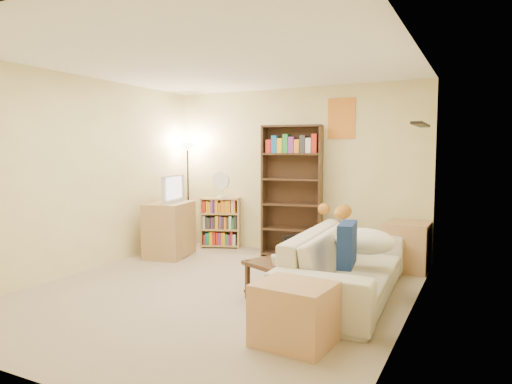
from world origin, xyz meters
TOP-DOWN VIEW (x-y plane):
  - room at (0.00, 0.01)m, footprint 4.50×4.54m
  - sofa at (1.31, 0.51)m, footprint 2.47×1.16m
  - navy_pillow at (1.45, 0.00)m, footprint 0.20×0.47m
  - cream_blanket at (1.48, 0.58)m, footprint 0.64×0.46m
  - tabby_cat at (0.96, 1.41)m, footprint 0.55×0.21m
  - coffee_table at (0.77, 0.22)m, footprint 0.84×1.05m
  - laptop at (0.86, 0.33)m, footprint 0.54×0.54m
  - laptop_screen at (0.74, 0.38)m, footprint 0.14×0.28m
  - mug at (0.77, -0.13)m, footprint 0.20×0.20m
  - tv_remote at (0.99, 0.46)m, footprint 0.07×0.17m
  - tv_stand at (-1.54, 1.16)m, footprint 0.68×0.84m
  - television at (-1.54, 1.16)m, footprint 0.73×0.38m
  - tall_bookshelf at (0.08, 1.94)m, footprint 0.90×0.44m
  - short_bookshelf at (-1.20, 2.05)m, footprint 0.68×0.47m
  - desk_fan at (-1.15, 2.01)m, footprint 0.29×0.16m
  - floor_lamp at (-1.80, 2.01)m, footprint 0.29×0.29m
  - side_table at (1.72, 1.92)m, footprint 0.57×0.57m
  - end_cabinet at (1.28, -0.90)m, footprint 0.64×0.55m
  - book_stacks at (0.61, 1.69)m, footprint 1.37×0.48m

SIDE VIEW (x-z plane):
  - book_stacks at x=0.61m, z-range -0.02..0.22m
  - end_cabinet at x=1.28m, z-range 0.00..0.50m
  - coffee_table at x=0.77m, z-range 0.06..0.47m
  - side_table at x=1.72m, z-range 0.00..0.63m
  - sofa at x=1.31m, z-range 0.00..0.69m
  - tv_stand at x=-1.54m, z-range 0.00..0.80m
  - short_bookshelf at x=-1.20m, z-range 0.00..0.81m
  - tv_remote at x=0.99m, z-range 0.41..0.43m
  - laptop at x=0.86m, z-range 0.41..0.44m
  - mug at x=0.77m, z-range 0.41..0.52m
  - laptop_screen at x=0.74m, z-range 0.43..0.63m
  - cream_blanket at x=1.48m, z-range 0.46..0.73m
  - navy_pillow at x=1.45m, z-range 0.46..0.87m
  - tabby_cat at x=0.96m, z-range 0.69..0.88m
  - television at x=-1.54m, z-range 0.80..1.20m
  - tall_bookshelf at x=0.08m, z-range 0.05..1.98m
  - desk_fan at x=-1.15m, z-range 0.83..1.25m
  - floor_lamp at x=-1.80m, z-range 0.50..2.19m
  - room at x=0.00m, z-range 0.36..2.88m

